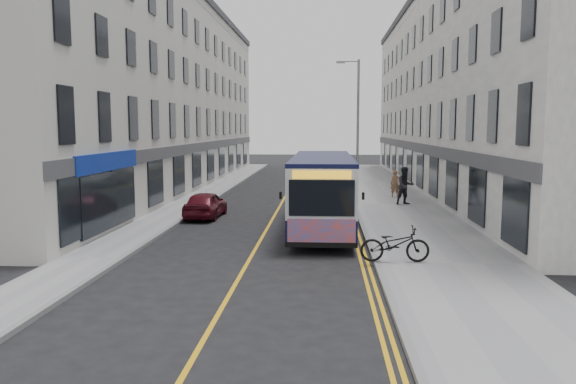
# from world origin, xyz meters

# --- Properties ---
(ground) EXTENTS (140.00, 140.00, 0.00)m
(ground) POSITION_xyz_m (0.00, 0.00, 0.00)
(ground) COLOR black
(ground) RESTS_ON ground
(pavement_east) EXTENTS (4.50, 64.00, 0.12)m
(pavement_east) POSITION_xyz_m (6.25, 12.00, 0.06)
(pavement_east) COLOR gray
(pavement_east) RESTS_ON ground
(pavement_west) EXTENTS (2.00, 64.00, 0.12)m
(pavement_west) POSITION_xyz_m (-5.00, 12.00, 0.06)
(pavement_west) COLOR gray
(pavement_west) RESTS_ON ground
(kerb_east) EXTENTS (0.18, 64.00, 0.13)m
(kerb_east) POSITION_xyz_m (4.00, 12.00, 0.07)
(kerb_east) COLOR slate
(kerb_east) RESTS_ON ground
(kerb_west) EXTENTS (0.18, 64.00, 0.13)m
(kerb_west) POSITION_xyz_m (-4.00, 12.00, 0.07)
(kerb_west) COLOR slate
(kerb_west) RESTS_ON ground
(road_centre_line) EXTENTS (0.12, 64.00, 0.01)m
(road_centre_line) POSITION_xyz_m (0.00, 12.00, 0.00)
(road_centre_line) COLOR gold
(road_centre_line) RESTS_ON ground
(road_dbl_yellow_inner) EXTENTS (0.10, 64.00, 0.01)m
(road_dbl_yellow_inner) POSITION_xyz_m (3.55, 12.00, 0.00)
(road_dbl_yellow_inner) COLOR gold
(road_dbl_yellow_inner) RESTS_ON ground
(road_dbl_yellow_outer) EXTENTS (0.10, 64.00, 0.01)m
(road_dbl_yellow_outer) POSITION_xyz_m (3.75, 12.00, 0.00)
(road_dbl_yellow_outer) COLOR gold
(road_dbl_yellow_outer) RESTS_ON ground
(terrace_east) EXTENTS (6.00, 46.00, 13.00)m
(terrace_east) POSITION_xyz_m (11.50, 21.00, 6.50)
(terrace_east) COLOR white
(terrace_east) RESTS_ON ground
(terrace_west) EXTENTS (6.00, 46.00, 13.00)m
(terrace_west) POSITION_xyz_m (-9.00, 21.00, 6.50)
(terrace_west) COLOR beige
(terrace_west) RESTS_ON ground
(streetlamp) EXTENTS (1.32, 0.18, 8.00)m
(streetlamp) POSITION_xyz_m (4.17, 14.00, 4.38)
(streetlamp) COLOR gray
(streetlamp) RESTS_ON ground
(city_bus) EXTENTS (2.44, 10.45, 3.03)m
(city_bus) POSITION_xyz_m (2.30, 5.06, 1.66)
(city_bus) COLOR black
(city_bus) RESTS_ON ground
(bicycle) EXTENTS (2.12, 0.79, 1.10)m
(bicycle) POSITION_xyz_m (4.54, -1.20, 0.67)
(bicycle) COLOR black
(bicycle) RESTS_ON pavement_east
(pedestrian_near) EXTENTS (0.59, 0.40, 1.58)m
(pedestrian_near) POSITION_xyz_m (6.55, 14.96, 0.91)
(pedestrian_near) COLOR brown
(pedestrian_near) RESTS_ON pavement_east
(pedestrian_far) EXTENTS (1.18, 1.05, 2.02)m
(pedestrian_far) POSITION_xyz_m (6.68, 11.85, 1.13)
(pedestrian_far) COLOR black
(pedestrian_far) RESTS_ON pavement_east
(car_white) EXTENTS (1.69, 4.28, 1.39)m
(car_white) POSITION_xyz_m (1.80, 21.88, 0.69)
(car_white) COLOR silver
(car_white) RESTS_ON ground
(car_maroon) EXTENTS (1.62, 3.74, 1.25)m
(car_maroon) POSITION_xyz_m (-3.17, 7.54, 0.63)
(car_maroon) COLOR #4F0D18
(car_maroon) RESTS_ON ground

